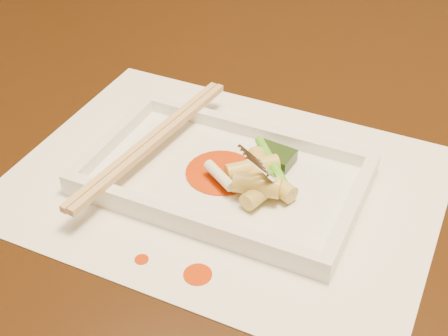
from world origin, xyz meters
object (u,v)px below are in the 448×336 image
at_px(table, 256,198).
at_px(chopstick_a, 148,140).
at_px(fork, 306,120).
at_px(placemat, 224,183).
at_px(plate_base, 224,179).

relative_size(table, chopstick_a, 5.84).
relative_size(chopstick_a, fork, 1.71).
bearing_deg(chopstick_a, placemat, -0.00).
relative_size(placemat, plate_base, 1.54).
distance_m(table, placemat, 0.14).
distance_m(plate_base, fork, 0.11).
bearing_deg(table, fork, -47.98).
bearing_deg(placemat, table, 93.00).
bearing_deg(fork, placemat, -165.58).
bearing_deg(plate_base, chopstick_a, 180.00).
bearing_deg(fork, chopstick_a, -173.25).
distance_m(placemat, chopstick_a, 0.09).
distance_m(chopstick_a, fork, 0.16).
height_order(table, fork, fork).
xyz_separation_m(table, placemat, (0.01, -0.10, 0.10)).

